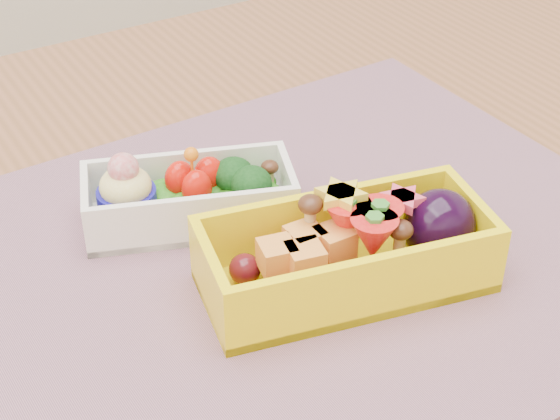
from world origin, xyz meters
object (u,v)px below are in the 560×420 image
placemat (275,261)px  bento_white (188,197)px  table (240,342)px  bento_yellow (352,251)px

placemat → bento_white: 0.08m
table → placemat: 0.11m
table → bento_yellow: size_ratio=5.81×
table → placemat: (0.01, -0.03, 0.10)m
placemat → bento_yellow: (0.03, -0.05, 0.03)m
placemat → bento_yellow: 0.07m
placemat → bento_yellow: bento_yellow is taller
bento_white → placemat: bearing=-47.5°
table → placemat: placemat is taller
placemat → bento_white: size_ratio=3.28×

